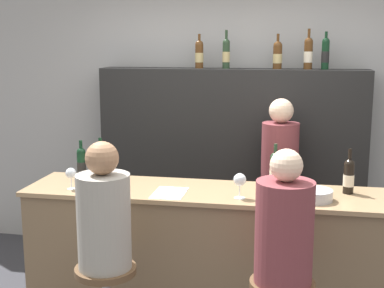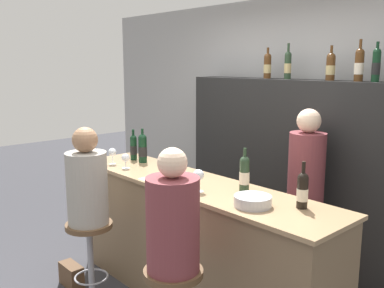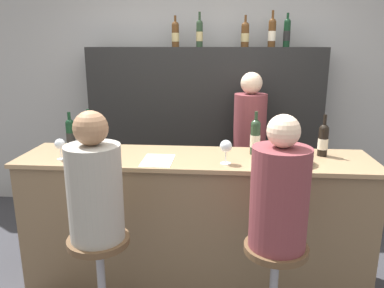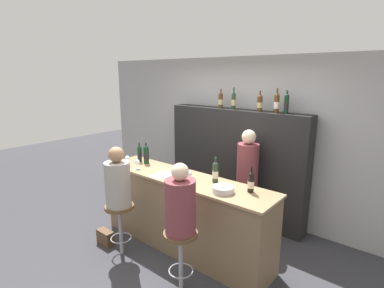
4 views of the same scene
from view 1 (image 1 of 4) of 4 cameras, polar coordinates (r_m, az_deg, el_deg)
The scene contains 20 objects.
wall_back at distance 5.08m, azimuth 4.52°, elevation 2.63°, with size 6.40×0.05×2.60m.
bar_counter at distance 3.85m, azimuth 1.81°, elevation -12.28°, with size 2.56×0.59×1.02m.
back_bar_cabinet at distance 4.93m, azimuth 4.16°, elevation -2.40°, with size 2.39×0.28×1.79m.
wine_bottle_counter_0 at distance 4.01m, azimuth -11.71°, elevation -2.04°, with size 0.07×0.07×0.30m.
wine_bottle_counter_1 at distance 3.95m, azimuth -9.70°, elevation -1.97°, with size 0.08×0.08×0.32m.
wine_bottle_counter_2 at distance 3.71m, azimuth 8.84°, elevation -2.83°, with size 0.07×0.07×0.32m.
wine_bottle_counter_3 at distance 3.73m, azimuth 16.38°, elevation -3.27°, with size 0.07×0.07×0.31m.
wine_bottle_backbar_0 at distance 4.85m, azimuth 0.78°, elevation 9.58°, with size 0.08×0.08×0.30m.
wine_bottle_backbar_1 at distance 4.81m, azimuth 3.67°, elevation 9.64°, with size 0.07×0.07×0.34m.
wine_bottle_backbar_2 at distance 4.78m, azimuth 9.11°, elevation 9.38°, with size 0.08×0.08×0.30m.
wine_bottle_backbar_3 at distance 4.77m, azimuth 12.30°, elevation 9.47°, with size 0.08×0.08×0.35m.
wine_bottle_backbar_4 at distance 4.78m, azimuth 14.04°, elevation 9.38°, with size 0.07×0.07×0.32m.
wine_glass_0 at distance 3.78m, azimuth -12.80°, elevation -3.12°, with size 0.07×0.07×0.15m.
wine_glass_1 at distance 3.70m, azimuth -9.69°, elevation -3.58°, with size 0.07×0.07×0.13m.
wine_glass_2 at distance 3.48m, azimuth 5.12°, elevation -3.89°, with size 0.08×0.08×0.17m.
metal_bowl at distance 3.54m, azimuth 12.81°, elevation -5.31°, with size 0.25×0.25×0.07m.
tasting_menu at distance 3.61m, azimuth -2.42°, elevation -5.25°, with size 0.21×0.30×0.00m.
guest_seated_left at distance 3.22m, azimuth -9.39°, elevation -7.42°, with size 0.32×0.32×0.77m.
guest_seated_right at distance 3.04m, azimuth 9.81°, elevation -8.68°, with size 0.33×0.33×0.77m.
bartender at distance 4.58m, azimuth 9.21°, elevation -5.69°, with size 0.31×0.31×1.57m.
Camera 1 is at (0.55, -3.22, 2.03)m, focal length 50.00 mm.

